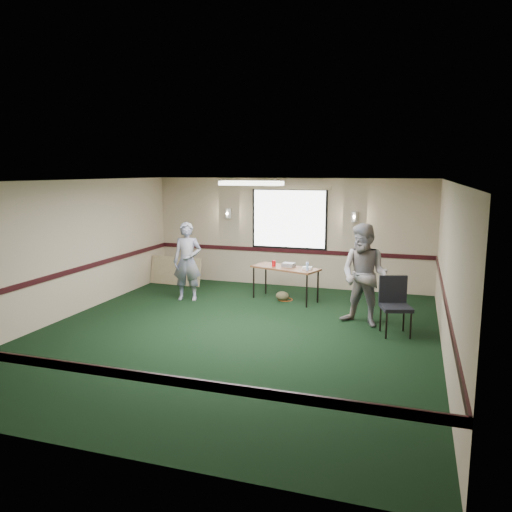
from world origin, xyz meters
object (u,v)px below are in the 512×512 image
(conference_chair, at_px, (395,301))
(person_left, at_px, (187,261))
(person_right, at_px, (364,275))
(folding_table, at_px, (285,270))
(projector, at_px, (289,265))

(conference_chair, bearing_deg, person_left, 149.54)
(conference_chair, xyz_separation_m, person_left, (-4.52, 1.02, 0.28))
(person_right, bearing_deg, person_left, -170.13)
(conference_chair, bearing_deg, folding_table, 128.18)
(person_left, bearing_deg, projector, 5.97)
(folding_table, distance_m, person_right, 2.29)
(folding_table, height_order, conference_chair, conference_chair)
(folding_table, xyz_separation_m, person_left, (-2.10, -0.62, 0.17))
(folding_table, xyz_separation_m, person_right, (1.85, -1.32, 0.25))
(conference_chair, height_order, person_right, person_right)
(projector, distance_m, person_right, 2.26)
(folding_table, height_order, person_left, person_left)
(projector, xyz_separation_m, conference_chair, (2.37, -1.69, -0.20))
(folding_table, bearing_deg, person_right, -17.30)
(conference_chair, xyz_separation_m, person_right, (-0.58, 0.33, 0.36))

